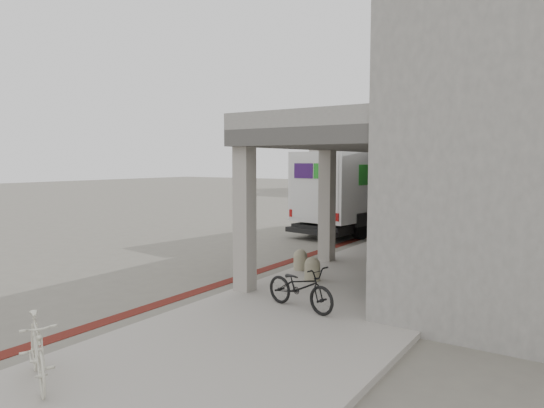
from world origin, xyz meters
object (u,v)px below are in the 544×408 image
Objects in this scene: utility_cabinet at (420,240)px; fedex_truck at (365,189)px; bicycle_cream at (37,350)px; bench at (383,275)px; bicycle_black at (300,287)px.

fedex_truck is at bearing 141.95° from utility_cabinet.
fedex_truck is 5.43× the size of bicycle_cream.
fedex_truck is 7.65× the size of utility_cabinet.
bicycle_cream is (2.33, -16.29, -1.23)m from fedex_truck.
bicycle_black is (-0.79, -2.35, 0.11)m from bench.
bench is at bearing 9.24° from bicycle_cream.
fedex_truck is 12.22m from bicycle_black.
utility_cabinet is at bearing 16.57° from bicycle_cream.
utility_cabinet reaches higher than bench.
fedex_truck reaches higher than bench.
bench is 1.31× the size of bicycle_cream.
fedex_truck is at bearing 96.27° from bench.
fedex_truck is 16.50m from bicycle_cream.
bicycle_black is at bearing -64.70° from fedex_truck.
bench is (4.34, -9.28, -1.35)m from fedex_truck.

